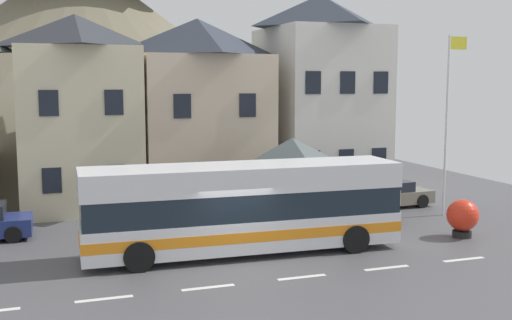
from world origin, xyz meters
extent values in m
cube|color=#4E4D52|center=(0.00, 0.00, -0.03)|extent=(40.00, 60.00, 0.06)
cube|color=silver|center=(-4.50, -1.58, 0.00)|extent=(1.60, 0.20, 0.01)
cube|color=silver|center=(-1.50, -1.58, 0.00)|extent=(1.60, 0.20, 0.01)
cube|color=silver|center=(1.50, -1.58, 0.00)|extent=(1.60, 0.20, 0.01)
cube|color=silver|center=(4.50, -1.58, 0.00)|extent=(1.60, 0.20, 0.01)
cube|color=silver|center=(7.50, -1.58, 0.00)|extent=(1.60, 0.20, 0.01)
cube|color=beige|center=(-4.26, 12.24, 3.80)|extent=(5.40, 6.49, 7.59)
pyramid|color=#2E3138|center=(-4.26, 12.24, 8.38)|extent=(5.40, 6.49, 1.56)
cube|color=black|center=(-5.61, 8.97, 1.82)|extent=(0.80, 0.06, 1.10)
cube|color=black|center=(-2.91, 8.97, 1.82)|extent=(0.80, 0.06, 1.10)
cube|color=black|center=(-5.61, 8.97, 5.12)|extent=(0.80, 0.06, 1.10)
cube|color=black|center=(-2.91, 8.97, 5.12)|extent=(0.80, 0.06, 1.10)
cube|color=beige|center=(1.66, 12.33, 3.64)|extent=(6.21, 6.65, 7.29)
pyramid|color=#2F3540|center=(1.66, 12.33, 8.22)|extent=(6.21, 6.65, 1.85)
cube|color=black|center=(0.11, 8.97, 1.74)|extent=(0.80, 0.06, 1.10)
cube|color=black|center=(3.22, 8.97, 1.74)|extent=(0.80, 0.06, 1.10)
cube|color=black|center=(0.11, 8.97, 4.91)|extent=(0.80, 0.06, 1.10)
cube|color=black|center=(3.22, 8.97, 4.91)|extent=(0.80, 0.06, 1.10)
cube|color=silver|center=(8.40, 12.25, 4.42)|extent=(5.56, 6.51, 8.84)
pyramid|color=#303743|center=(8.40, 12.25, 9.72)|extent=(5.56, 6.51, 1.76)
cube|color=black|center=(6.55, 8.97, 2.11)|extent=(0.80, 0.06, 1.10)
cube|color=black|center=(8.40, 8.97, 2.11)|extent=(0.80, 0.06, 1.10)
cube|color=black|center=(10.25, 8.97, 2.11)|extent=(0.80, 0.06, 1.10)
cube|color=black|center=(6.55, 8.97, 5.96)|extent=(0.80, 0.06, 1.10)
cube|color=black|center=(8.40, 8.97, 5.96)|extent=(0.80, 0.06, 1.10)
cube|color=black|center=(10.25, 8.97, 5.96)|extent=(0.80, 0.06, 1.10)
cone|color=#716A54|center=(-2.85, 31.54, 7.76)|extent=(42.28, 42.28, 15.53)
cube|color=silver|center=(0.63, 1.66, 0.80)|extent=(11.21, 2.79, 1.10)
cube|color=orange|center=(0.63, 1.66, 0.86)|extent=(11.23, 2.81, 0.36)
cube|color=#19232D|center=(0.63, 1.66, 1.82)|extent=(11.11, 2.74, 0.93)
cube|color=silver|center=(0.63, 1.66, 2.71)|extent=(11.21, 2.79, 0.87)
cube|color=#19232D|center=(6.22, 1.49, 1.82)|extent=(0.12, 2.05, 0.89)
cylinder|color=black|center=(4.45, 2.71, 0.50)|extent=(1.01, 0.31, 1.00)
cylinder|color=black|center=(4.38, 0.37, 0.50)|extent=(1.01, 0.31, 1.00)
cylinder|color=black|center=(-3.12, 2.95, 0.50)|extent=(1.01, 0.31, 1.00)
cylinder|color=black|center=(-3.19, 0.61, 0.50)|extent=(1.01, 0.31, 1.00)
cylinder|color=#473D33|center=(2.39, 7.13, 1.20)|extent=(0.14, 0.14, 2.40)
cylinder|color=#473D33|center=(5.69, 7.13, 1.20)|extent=(0.14, 0.14, 2.40)
cylinder|color=#473D33|center=(2.39, 3.83, 1.20)|extent=(0.14, 0.14, 2.40)
cylinder|color=#473D33|center=(5.69, 3.83, 1.20)|extent=(0.14, 0.14, 2.40)
pyramid|color=#4C5556|center=(4.04, 5.48, 3.03)|extent=(3.60, 3.60, 1.27)
cube|color=#726B5C|center=(9.67, 7.19, 0.48)|extent=(4.49, 2.17, 0.60)
cube|color=#1E232D|center=(9.45, 7.17, 1.02)|extent=(2.74, 1.81, 0.48)
cylinder|color=black|center=(11.04, 8.17, 0.32)|extent=(0.65, 0.25, 0.64)
cylinder|color=black|center=(11.18, 6.42, 0.32)|extent=(0.65, 0.25, 0.64)
cylinder|color=black|center=(8.17, 7.95, 0.32)|extent=(0.65, 0.25, 0.64)
cylinder|color=black|center=(8.30, 6.20, 0.32)|extent=(0.65, 0.25, 0.64)
cylinder|color=black|center=(-7.06, 7.49, 0.32)|extent=(0.65, 0.22, 0.64)
cylinder|color=black|center=(-7.12, 5.78, 0.32)|extent=(0.65, 0.22, 0.64)
cylinder|color=#2D2D38|center=(8.40, 4.19, 0.41)|extent=(0.15, 0.15, 0.83)
cylinder|color=#2D2D38|center=(8.28, 4.02, 0.41)|extent=(0.15, 0.15, 0.83)
cylinder|color=#7F6B56|center=(8.34, 4.11, 1.08)|extent=(0.34, 0.34, 0.61)
sphere|color=tan|center=(8.34, 4.11, 1.50)|extent=(0.23, 0.23, 0.23)
cylinder|color=#2D2D38|center=(7.17, 3.54, 0.42)|extent=(0.16, 0.16, 0.83)
cylinder|color=#2D2D38|center=(6.96, 3.57, 0.42)|extent=(0.16, 0.16, 0.83)
cylinder|color=black|center=(7.06, 3.56, 1.08)|extent=(0.36, 0.36, 0.61)
sphere|color=#D1AD89|center=(7.06, 3.56, 1.49)|extent=(0.21, 0.21, 0.21)
cube|color=#473828|center=(4.38, 7.97, 0.45)|extent=(1.68, 0.45, 0.08)
cube|color=#473828|center=(4.38, 8.20, 0.67)|extent=(1.68, 0.06, 0.40)
cube|color=#2D2D33|center=(3.62, 7.97, 0.23)|extent=(0.08, 0.36, 0.45)
cube|color=#2D2D33|center=(5.14, 7.97, 0.23)|extent=(0.08, 0.36, 0.45)
cylinder|color=silver|center=(11.13, 4.69, 4.02)|extent=(0.10, 0.10, 8.05)
cube|color=yellow|center=(11.58, 4.69, 7.70)|extent=(0.90, 0.03, 0.56)
cylinder|color=black|center=(9.39, 1.04, 0.12)|extent=(0.74, 0.74, 0.25)
sphere|color=red|center=(9.39, 1.04, 0.87)|extent=(1.23, 1.23, 1.23)
camera|label=1|loc=(-6.01, -19.00, 6.08)|focal=44.19mm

